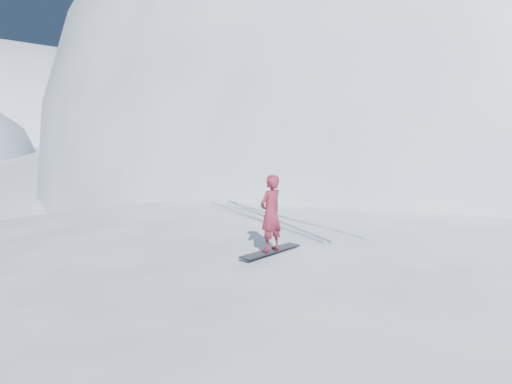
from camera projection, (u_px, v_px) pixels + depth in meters
ground at (379, 375)px, 11.53m from camera, size 400.00×400.00×0.00m
near_ridge at (355, 317)px, 14.65m from camera, size 36.00×28.00×4.80m
summit_peak at (465, 177)px, 42.58m from camera, size 60.00×56.00×56.00m
peak_shoulder at (358, 198)px, 33.35m from camera, size 28.00×24.00×18.00m
wind_bumps at (312, 338)px, 13.36m from camera, size 16.00×14.40×1.00m
snowboard at (271, 251)px, 11.78m from camera, size 1.54×1.08×0.03m
snowboarder at (271, 213)px, 11.65m from camera, size 0.68×0.62×1.57m
board_tracks at (272, 217)px, 15.25m from camera, size 2.29×5.95×0.04m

